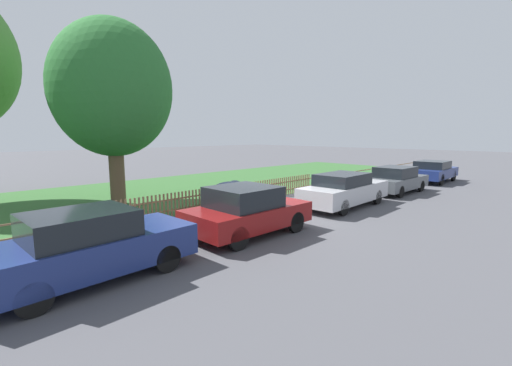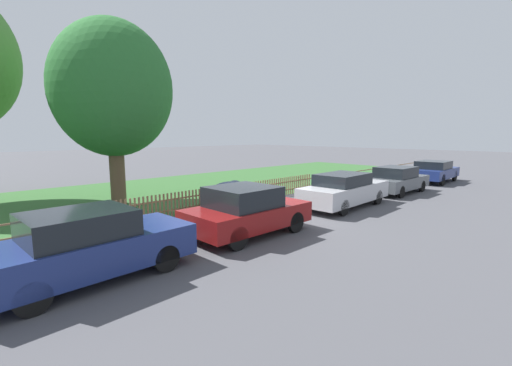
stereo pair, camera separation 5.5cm
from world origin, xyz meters
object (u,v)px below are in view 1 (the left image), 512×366
(parked_car_black_saloon, at_px, (89,246))
(parked_car_red_compact, at_px, (344,190))
(parked_car_navy_estate, at_px, (247,210))
(parked_car_grey_coupe, at_px, (433,171))
(covered_motorcycle, at_px, (228,194))
(tree_mid_park, at_px, (112,89))
(parked_car_white_van, at_px, (396,180))

(parked_car_black_saloon, distance_m, parked_car_red_compact, 9.83)
(parked_car_navy_estate, distance_m, parked_car_grey_coupe, 15.75)
(parked_car_red_compact, bearing_deg, parked_car_navy_estate, 178.34)
(parked_car_black_saloon, xyz_separation_m, covered_motorcycle, (5.81, 2.59, -0.01))
(parked_car_black_saloon, distance_m, covered_motorcycle, 6.36)
(covered_motorcycle, height_order, tree_mid_park, tree_mid_park)
(parked_car_white_van, height_order, tree_mid_park, tree_mid_park)
(parked_car_white_van, relative_size, covered_motorcycle, 2.00)
(parked_car_red_compact, height_order, tree_mid_park, tree_mid_park)
(parked_car_red_compact, xyz_separation_m, tree_mid_park, (-6.22, 7.00, 4.00))
(parked_car_red_compact, relative_size, parked_car_white_van, 1.13)
(parked_car_white_van, distance_m, parked_car_grey_coupe, 5.49)
(parked_car_navy_estate, xyz_separation_m, tree_mid_park, (-0.81, 7.00, 3.99))
(parked_car_black_saloon, xyz_separation_m, tree_mid_park, (3.61, 7.08, 3.98))
(parked_car_black_saloon, height_order, tree_mid_park, tree_mid_park)
(parked_car_red_compact, bearing_deg, parked_car_black_saloon, 178.82)
(parked_car_red_compact, xyz_separation_m, parked_car_white_van, (4.84, -0.05, -0.04))
(parked_car_red_compact, bearing_deg, parked_car_white_van, -2.25)
(parked_car_black_saloon, distance_m, tree_mid_park, 8.89)
(parked_car_navy_estate, bearing_deg, parked_car_grey_coupe, 0.40)
(parked_car_white_van, relative_size, parked_car_grey_coupe, 0.97)
(parked_car_red_compact, distance_m, parked_car_grey_coupe, 10.33)
(parked_car_navy_estate, height_order, covered_motorcycle, parked_car_navy_estate)
(parked_car_navy_estate, xyz_separation_m, parked_car_white_van, (10.26, -0.05, -0.06))
(covered_motorcycle, distance_m, tree_mid_park, 6.40)
(parked_car_navy_estate, distance_m, parked_car_white_van, 10.26)
(parked_car_white_van, bearing_deg, parked_car_red_compact, -179.93)
(parked_car_grey_coupe, height_order, tree_mid_park, tree_mid_park)
(tree_mid_park, bearing_deg, covered_motorcycle, -63.83)
(covered_motorcycle, xyz_separation_m, tree_mid_park, (-2.21, 4.49, 3.99))
(parked_car_white_van, distance_m, covered_motorcycle, 9.22)
(parked_car_black_saloon, bearing_deg, parked_car_red_compact, -1.31)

